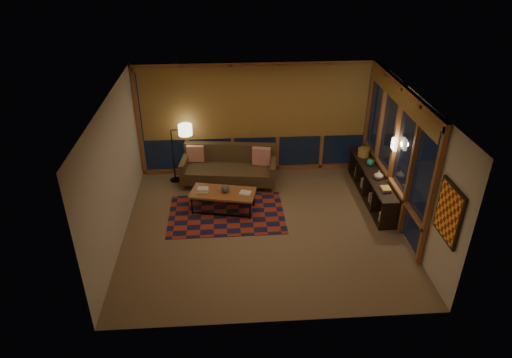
{
  "coord_description": "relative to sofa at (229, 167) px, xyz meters",
  "views": [
    {
      "loc": [
        -0.66,
        -7.51,
        5.35
      ],
      "look_at": [
        -0.13,
        0.19,
        1.02
      ],
      "focal_mm": 32.0,
      "sensor_mm": 36.0,
      "label": 1
    }
  ],
  "objects": [
    {
      "name": "pillow_left",
      "position": [
        -0.77,
        0.31,
        0.2
      ],
      "size": [
        0.4,
        0.15,
        0.39
      ],
      "primitive_type": null,
      "rotation": [
        0.0,
        0.0,
        -0.05
      ],
      "color": "#B72A0E",
      "rests_on": "sofa"
    },
    {
      "name": "coffee_table",
      "position": [
        -0.14,
        -1.12,
        -0.22
      ],
      "size": [
        1.44,
        0.89,
        0.45
      ],
      "primitive_type": null,
      "rotation": [
        0.0,
        0.0,
        -0.22
      ],
      "color": "#A9602E",
      "rests_on": "floor"
    },
    {
      "name": "area_rug",
      "position": [
        -0.08,
        -1.3,
        -0.43
      ],
      "size": [
        2.42,
        1.62,
        0.01
      ],
      "primitive_type": "cube",
      "rotation": [
        0.0,
        0.0,
        0.01
      ],
      "color": "maroon",
      "rests_on": "floor"
    },
    {
      "name": "floor_lamp",
      "position": [
        -1.28,
        0.25,
        0.27
      ],
      "size": [
        0.48,
        0.32,
        1.42
      ],
      "primitive_type": null,
      "rotation": [
        0.0,
        0.0,
        -0.03
      ],
      "color": "black",
      "rests_on": "floor"
    },
    {
      "name": "pillow_right",
      "position": [
        0.76,
        0.06,
        0.21
      ],
      "size": [
        0.44,
        0.22,
        0.42
      ],
      "primitive_type": null,
      "rotation": [
        0.0,
        0.0,
        -0.19
      ],
      "color": "#B72A0E",
      "rests_on": "sofa"
    },
    {
      "name": "shelf_book_stack",
      "position": [
        3.14,
        -1.62,
        0.23
      ],
      "size": [
        0.19,
        0.25,
        0.07
      ],
      "primitive_type": null,
      "rotation": [
        0.0,
        0.0,
        -0.07
      ],
      "color": "silver",
      "rests_on": "bookshelf"
    },
    {
      "name": "window_wall_back",
      "position": [
        0.65,
        0.61,
        0.91
      ],
      "size": [
        5.3,
        0.16,
        2.6
      ],
      "primitive_type": null,
      "color": "#A9602E",
      "rests_on": "walls"
    },
    {
      "name": "bookshelf",
      "position": [
        3.14,
        -0.82,
        -0.12
      ],
      "size": [
        0.4,
        2.54,
        0.64
      ],
      "primitive_type": null,
      "color": "#2F2216",
      "rests_on": "floor"
    },
    {
      "name": "book_stack_a",
      "position": [
        -0.56,
        -1.06,
        0.04
      ],
      "size": [
        0.23,
        0.19,
        0.06
      ],
      "primitive_type": null,
      "rotation": [
        0.0,
        0.0,
        -0.09
      ],
      "color": "silver",
      "rests_on": "coffee_table"
    },
    {
      "name": "floor",
      "position": [
        0.65,
        -1.82,
        -0.44
      ],
      "size": [
        5.5,
        5.0,
        0.01
      ],
      "primitive_type": "cube",
      "color": "#7E6148",
      "rests_on": "ground"
    },
    {
      "name": "sofa",
      "position": [
        0.0,
        0.0,
        0.0
      ],
      "size": [
        2.24,
        1.13,
        0.88
      ],
      "primitive_type": null,
      "rotation": [
        0.0,
        0.0,
        -0.13
      ],
      "color": "#4E3B28",
      "rests_on": "floor"
    },
    {
      "name": "basket",
      "position": [
        3.12,
        -0.03,
        0.29
      ],
      "size": [
        0.29,
        0.29,
        0.19
      ],
      "primitive_type": "cylinder",
      "rotation": [
        0.0,
        0.0,
        0.14
      ],
      "color": "#A8863B",
      "rests_on": "bookshelf"
    },
    {
      "name": "teal_bowl",
      "position": [
        3.14,
        -0.51,
        0.28
      ],
      "size": [
        0.17,
        0.17,
        0.16
      ],
      "primitive_type": "sphere",
      "rotation": [
        0.0,
        0.0,
        -0.05
      ],
      "color": "#197E69",
      "rests_on": "bookshelf"
    },
    {
      "name": "vase",
      "position": [
        3.14,
        -1.13,
        0.3
      ],
      "size": [
        0.2,
        0.2,
        0.2
      ],
      "primitive_type": "imported",
      "rotation": [
        0.0,
        0.0,
        0.04
      ],
      "color": "#BAA78B",
      "rests_on": "bookshelf"
    },
    {
      "name": "book_stack_b",
      "position": [
        0.32,
        -1.23,
        0.03
      ],
      "size": [
        0.28,
        0.25,
        0.05
      ],
      "primitive_type": null,
      "rotation": [
        0.0,
        0.0,
        -0.34
      ],
      "color": "silver",
      "rests_on": "coffee_table"
    },
    {
      "name": "ceramic_pot",
      "position": [
        -0.09,
        -1.13,
        0.1
      ],
      "size": [
        0.24,
        0.24,
        0.18
      ],
      "primitive_type": "sphere",
      "rotation": [
        0.0,
        0.0,
        -0.5
      ],
      "color": "black",
      "rests_on": "coffee_table"
    },
    {
      "name": "wall_sconce",
      "position": [
        3.27,
        -1.37,
        1.11
      ],
      "size": [
        0.12,
        0.18,
        0.22
      ],
      "primitive_type": null,
      "color": "beige",
      "rests_on": "walls"
    },
    {
      "name": "ceiling",
      "position": [
        0.65,
        -1.82,
        2.26
      ],
      "size": [
        5.5,
        5.0,
        0.01
      ],
      "primitive_type": "cube",
      "color": "white",
      "rests_on": "walls"
    },
    {
      "name": "walls",
      "position": [
        0.65,
        -1.82,
        0.91
      ],
      "size": [
        5.51,
        5.01,
        2.7
      ],
      "color": "beige",
      "rests_on": "floor"
    },
    {
      "name": "window_wall_right",
      "position": [
        3.33,
        -1.22,
        0.91
      ],
      "size": [
        0.16,
        3.7,
        2.6
      ],
      "primitive_type": null,
      "color": "#A9602E",
      "rests_on": "walls"
    },
    {
      "name": "wall_art",
      "position": [
        3.36,
        -3.67,
        1.01
      ],
      "size": [
        0.06,
        0.74,
        0.94
      ],
      "primitive_type": null,
      "color": "red",
      "rests_on": "walls"
    }
  ]
}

